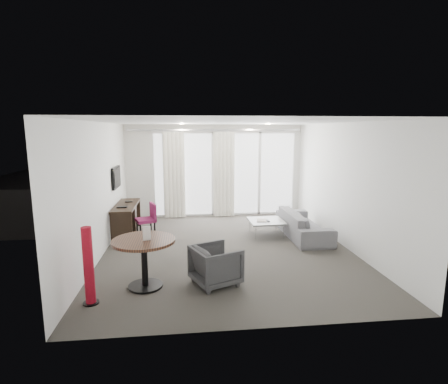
{
  "coord_description": "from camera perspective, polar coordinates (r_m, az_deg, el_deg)",
  "views": [
    {
      "loc": [
        -0.84,
        -6.91,
        2.44
      ],
      "look_at": [
        0.0,
        0.6,
        1.1
      ],
      "focal_mm": 28.0,
      "sensor_mm": 36.0,
      "label": 1
    }
  ],
  "objects": [
    {
      "name": "ceiling",
      "position": [
        6.97,
        0.56,
        11.36
      ],
      "size": [
        5.0,
        6.0,
        0.0
      ],
      "primitive_type": "cube",
      "color": "white",
      "rests_on": "ground"
    },
    {
      "name": "wall_front",
      "position": [
        4.16,
        5.55,
        -5.92
      ],
      "size": [
        5.0,
        0.0,
        2.6
      ],
      "primitive_type": "cube",
      "color": "silver",
      "rests_on": "ground"
    },
    {
      "name": "balustrade",
      "position": [
        13.06,
        -1.3,
        1.52
      ],
      "size": [
        5.5,
        0.06,
        1.05
      ],
      "primitive_type": null,
      "color": "#B2B2B7",
      "rests_on": "terrace_slab"
    },
    {
      "name": "red_lamp",
      "position": [
        5.35,
        -21.24,
        -11.19
      ],
      "size": [
        0.23,
        0.23,
        1.13
      ],
      "primitive_type": "cylinder",
      "rotation": [
        0.0,
        0.0,
        -0.02
      ],
      "color": "maroon",
      "rests_on": "floor"
    },
    {
      "name": "round_table",
      "position": [
        5.71,
        -12.84,
        -11.28
      ],
      "size": [
        1.25,
        1.25,
        0.78
      ],
      "primitive_type": null,
      "rotation": [
        0.0,
        0.0,
        0.35
      ],
      "color": "#402317",
      "rests_on": "floor"
    },
    {
      "name": "downlight_b",
      "position": [
        8.76,
        7.23,
        10.96
      ],
      "size": [
        0.12,
        0.12,
        0.02
      ],
      "primitive_type": "cylinder",
      "color": "#FFE0B2",
      "rests_on": "ceiling"
    },
    {
      "name": "menu_card",
      "position": [
        5.54,
        -12.44,
        -8.29
      ],
      "size": [
        0.12,
        0.04,
        0.22
      ],
      "primitive_type": null,
      "rotation": [
        0.0,
        0.0,
        0.14
      ],
      "color": "white",
      "rests_on": "round_table"
    },
    {
      "name": "rattan_table",
      "position": [
        11.2,
        6.1,
        -1.2
      ],
      "size": [
        0.58,
        0.58,
        0.53
      ],
      "primitive_type": null,
      "rotation": [
        0.0,
        0.0,
        0.1
      ],
      "color": "brown",
      "rests_on": "terrace_slab"
    },
    {
      "name": "curtain_left",
      "position": [
        9.82,
        -8.15,
        2.7
      ],
      "size": [
        0.6,
        0.2,
        2.38
      ],
      "primitive_type": null,
      "color": "white",
      "rests_on": "ground"
    },
    {
      "name": "curtain_track",
      "position": [
        9.77,
        -1.47,
        10.11
      ],
      "size": [
        4.8,
        0.04,
        0.04
      ],
      "primitive_type": null,
      "color": "#B2B2B7",
      "rests_on": "ceiling"
    },
    {
      "name": "tub_armchair",
      "position": [
        5.7,
        -1.34,
        -11.84
      ],
      "size": [
        0.9,
        0.89,
        0.63
      ],
      "primitive_type": "imported",
      "rotation": [
        0.0,
        0.0,
        1.98
      ],
      "color": "#333335",
      "rests_on": "floor"
    },
    {
      "name": "terrace_slab",
      "position": [
        11.74,
        -0.66,
        -2.23
      ],
      "size": [
        5.6,
        3.0,
        0.12
      ],
      "primitive_type": "cube",
      "color": "#4D4D50",
      "rests_on": "ground"
    },
    {
      "name": "window_frame",
      "position": [
        10.03,
        0.2,
        2.95
      ],
      "size": [
        4.1,
        0.06,
        2.44
      ],
      "primitive_type": null,
      "color": "white",
      "rests_on": "ground"
    },
    {
      "name": "floor",
      "position": [
        7.38,
        0.52,
        -9.26
      ],
      "size": [
        5.0,
        6.0,
        0.0
      ],
      "primitive_type": "cube",
      "color": "#3C3933",
      "rests_on": "ground"
    },
    {
      "name": "rattan_chair_b",
      "position": [
        11.96,
        6.95,
        0.05
      ],
      "size": [
        0.63,
        0.63,
        0.75
      ],
      "primitive_type": null,
      "rotation": [
        0.0,
        0.0,
        0.27
      ],
      "color": "brown",
      "rests_on": "terrace_slab"
    },
    {
      "name": "wall_left",
      "position": [
        7.2,
        -19.61,
        0.35
      ],
      "size": [
        0.0,
        6.0,
        2.6
      ],
      "primitive_type": "cube",
      "color": "silver",
      "rests_on": "ground"
    },
    {
      "name": "wall_right",
      "position": [
        7.76,
        19.19,
        1.04
      ],
      "size": [
        0.0,
        6.0,
        2.6
      ],
      "primitive_type": "cube",
      "color": "silver",
      "rests_on": "ground"
    },
    {
      "name": "window_panel",
      "position": [
        10.04,
        0.19,
        2.96
      ],
      "size": [
        4.0,
        0.02,
        2.38
      ],
      "primitive_type": null,
      "color": "white",
      "rests_on": "ground"
    },
    {
      "name": "magazine",
      "position": [
        8.23,
        6.18,
        -4.65
      ],
      "size": [
        0.3,
        0.35,
        0.02
      ],
      "primitive_type": null,
      "rotation": [
        0.0,
        0.0,
        -0.21
      ],
      "color": "gray",
      "rests_on": "coffee_table"
    },
    {
      "name": "desk",
      "position": [
        8.59,
        -15.6,
        -4.34
      ],
      "size": [
        0.48,
        1.54,
        0.72
      ],
      "primitive_type": null,
      "color": "black",
      "rests_on": "floor"
    },
    {
      "name": "rattan_chair_a",
      "position": [
        11.43,
        1.8,
        -0.1
      ],
      "size": [
        0.63,
        0.63,
        0.85
      ],
      "primitive_type": null,
      "rotation": [
        0.0,
        0.0,
        0.09
      ],
      "color": "brown",
      "rests_on": "terrace_slab"
    },
    {
      "name": "remote",
      "position": [
        8.19,
        7.18,
        -4.75
      ],
      "size": [
        0.06,
        0.16,
        0.02
      ],
      "primitive_type": null,
      "rotation": [
        0.0,
        0.0,
        0.06
      ],
      "color": "black",
      "rests_on": "coffee_table"
    },
    {
      "name": "downlight_a",
      "position": [
        8.52,
        -6.91,
        10.99
      ],
      "size": [
        0.12,
        0.12,
        0.02
      ],
      "primitive_type": "cylinder",
      "color": "#FFE0B2",
      "rests_on": "ceiling"
    },
    {
      "name": "curtain_right",
      "position": [
        9.87,
        0.01,
        2.84
      ],
      "size": [
        0.6,
        0.2,
        2.38
      ],
      "primitive_type": null,
      "color": "white",
      "rests_on": "ground"
    },
    {
      "name": "sofa",
      "position": [
        8.35,
        12.81,
        -5.1
      ],
      "size": [
        0.79,
        2.01,
        0.59
      ],
      "primitive_type": "imported",
      "rotation": [
        0.0,
        0.0,
        1.57
      ],
      "color": "slate",
      "rests_on": "floor"
    },
    {
      "name": "coffee_table",
      "position": [
        8.32,
        6.9,
        -5.8
      ],
      "size": [
        0.81,
        0.81,
        0.36
      ],
      "primitive_type": null,
      "rotation": [
        0.0,
        0.0,
        0.02
      ],
      "color": "gray",
      "rests_on": "floor"
    },
    {
      "name": "tv",
      "position": [
        8.59,
        -17.18,
        2.31
      ],
      "size": [
        0.05,
        0.8,
        0.5
      ],
      "primitive_type": null,
      "color": "black",
      "rests_on": "wall_left"
    },
    {
      "name": "desk_chair",
      "position": [
        8.23,
        -12.68,
        -4.58
      ],
      "size": [
        0.55,
        0.53,
        0.79
      ],
      "primitive_type": null,
      "rotation": [
        0.0,
        0.0,
        0.36
      ],
      "color": "#801B4B",
      "rests_on": "floor"
    }
  ]
}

